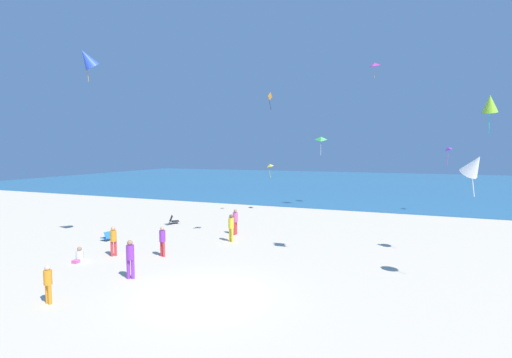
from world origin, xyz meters
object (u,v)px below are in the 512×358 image
at_px(beach_chair_near_camera, 173,220).
at_px(kite_green, 321,138).
at_px(person_3, 231,226).
at_px(person_0, 162,239).
at_px(kite_white, 474,165).
at_px(kite_magenta, 375,65).
at_px(kite_blue, 87,59).
at_px(kite_purple, 447,149).
at_px(person_2, 130,256).
at_px(person_5, 235,220).
at_px(person_4, 113,239).
at_px(kite_lime, 490,104).
at_px(person_1, 48,281).
at_px(person_6, 79,256).
at_px(kite_yellow, 270,165).
at_px(kite_orange, 270,97).
at_px(beach_chair_far_left, 108,236).

xyz_separation_m(beach_chair_near_camera, kite_green, (8.88, 11.20, 6.37)).
distance_m(person_3, kite_green, 15.83).
distance_m(person_0, kite_white, 14.61).
distance_m(kite_green, kite_white, 20.58).
distance_m(kite_magenta, kite_blue, 23.17).
relative_size(beach_chair_near_camera, kite_purple, 0.55).
height_order(kite_purple, kite_blue, kite_blue).
bearing_deg(person_2, kite_green, -33.01).
height_order(kite_white, kite_blue, kite_blue).
bearing_deg(person_2, person_5, -28.02).
bearing_deg(person_4, kite_lime, 50.93).
bearing_deg(person_1, person_0, 5.76).
bearing_deg(kite_green, kite_magenta, -2.24).
relative_size(person_5, person_6, 2.26).
xyz_separation_m(person_1, kite_yellow, (0.78, 21.84, 3.35)).
distance_m(person_3, person_5, 1.89).
relative_size(kite_green, kite_purple, 1.15).
bearing_deg(person_5, person_2, 89.76).
bearing_deg(kite_lime, kite_green, 126.35).
distance_m(person_3, person_6, 8.32).
bearing_deg(kite_magenta, person_0, -116.23).
relative_size(person_0, person_5, 0.94).
height_order(kite_lime, kite_white, kite_lime).
distance_m(kite_white, kite_blue, 19.62).
xyz_separation_m(person_3, kite_lime, (13.15, 0.04, 6.68)).
bearing_deg(person_5, kite_orange, -87.50).
height_order(kite_lime, kite_blue, kite_blue).
xyz_separation_m(beach_chair_near_camera, person_0, (4.42, -7.46, 0.64)).
relative_size(person_4, person_5, 0.94).
distance_m(person_3, kite_blue, 12.39).
relative_size(person_3, kite_orange, 1.21).
relative_size(person_6, kite_magenta, 0.55).
relative_size(kite_lime, kite_green, 0.95).
height_order(beach_chair_far_left, beach_chair_near_camera, beach_chair_near_camera).
bearing_deg(kite_blue, person_4, -22.41).
bearing_deg(person_1, kite_blue, 42.81).
distance_m(person_0, kite_yellow, 15.76).
relative_size(beach_chair_far_left, person_5, 0.43).
relative_size(person_2, person_4, 1.08).
height_order(person_3, kite_orange, kite_orange).
relative_size(person_5, kite_blue, 0.90).
bearing_deg(kite_yellow, beach_chair_near_camera, -121.77).
relative_size(beach_chair_near_camera, kite_blue, 0.48).
height_order(person_4, person_5, person_5).
relative_size(beach_chair_near_camera, person_5, 0.54).
relative_size(beach_chair_near_camera, kite_lime, 0.50).
height_order(kite_orange, kite_magenta, kite_magenta).
bearing_deg(person_6, kite_purple, 134.03).
relative_size(person_2, kite_white, 0.97).
bearing_deg(kite_yellow, kite_purple, 14.48).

